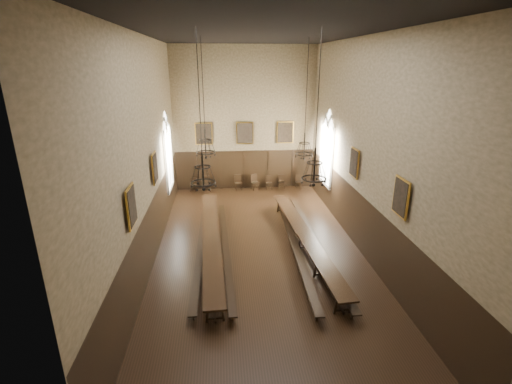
{
  "coord_description": "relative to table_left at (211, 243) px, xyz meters",
  "views": [
    {
      "loc": [
        -1.53,
        -14.56,
        7.93
      ],
      "look_at": [
        0.01,
        1.5,
        2.29
      ],
      "focal_mm": 26.0,
      "sensor_mm": 36.0,
      "label": 1
    }
  ],
  "objects": [
    {
      "name": "floor",
      "position": [
        2.09,
        -0.25,
        -0.42
      ],
      "size": [
        9.0,
        18.0,
        0.02
      ],
      "primitive_type": "cube",
      "color": "black",
      "rests_on": "ground"
    },
    {
      "name": "ceiling",
      "position": [
        2.09,
        -0.25,
        8.6
      ],
      "size": [
        9.0,
        18.0,
        0.02
      ],
      "primitive_type": "cube",
      "color": "black",
      "rests_on": "ground"
    },
    {
      "name": "wall_back",
      "position": [
        2.09,
        8.76,
        4.09
      ],
      "size": [
        9.0,
        0.02,
        9.0
      ],
      "primitive_type": "cube",
      "color": "#917B59",
      "rests_on": "ground"
    },
    {
      "name": "wall_front",
      "position": [
        2.09,
        -9.26,
        4.09
      ],
      "size": [
        9.0,
        0.02,
        9.0
      ],
      "primitive_type": "cube",
      "color": "#917B59",
      "rests_on": "ground"
    },
    {
      "name": "wall_left",
      "position": [
        -2.42,
        -0.25,
        4.09
      ],
      "size": [
        0.02,
        18.0,
        9.0
      ],
      "primitive_type": "cube",
      "color": "#917B59",
      "rests_on": "ground"
    },
    {
      "name": "wall_right",
      "position": [
        6.6,
        -0.25,
        4.09
      ],
      "size": [
        0.02,
        18.0,
        9.0
      ],
      "primitive_type": "cube",
      "color": "#917B59",
      "rests_on": "ground"
    },
    {
      "name": "wainscot_panelling",
      "position": [
        2.09,
        -0.25,
        0.84
      ],
      "size": [
        9.0,
        18.0,
        2.5
      ],
      "primitive_type": null,
      "color": "black",
      "rests_on": "floor"
    },
    {
      "name": "table_left",
      "position": [
        0.0,
        0.0,
        0.0
      ],
      "size": [
        1.18,
        10.65,
        0.83
      ],
      "rotation": [
        0.0,
        0.0,
        0.04
      ],
      "color": "black",
      "rests_on": "floor"
    },
    {
      "name": "table_right",
      "position": [
        4.13,
        -0.24,
        -0.02
      ],
      "size": [
        1.31,
        10.07,
        0.78
      ],
      "rotation": [
        0.0,
        0.0,
        0.06
      ],
      "color": "black",
      "rests_on": "floor"
    },
    {
      "name": "bench_left_outer",
      "position": [
        -0.47,
        -0.2,
        -0.14
      ],
      "size": [
        0.38,
        9.63,
        0.43
      ],
      "rotation": [
        0.0,
        0.0,
        -0.01
      ],
      "color": "black",
      "rests_on": "floor"
    },
    {
      "name": "bench_left_inner",
      "position": [
        0.61,
        -0.33,
        -0.14
      ],
      "size": [
        0.59,
        9.7,
        0.44
      ],
      "rotation": [
        0.0,
        0.0,
        0.03
      ],
      "color": "black",
      "rests_on": "floor"
    },
    {
      "name": "bench_right_inner",
      "position": [
        3.64,
        -0.16,
        -0.11
      ],
      "size": [
        0.68,
        10.67,
        0.48
      ],
      "rotation": [
        0.0,
        0.0,
        -0.03
      ],
      "color": "black",
      "rests_on": "floor"
    },
    {
      "name": "bench_right_outer",
      "position": [
        4.64,
        -0.25,
        -0.11
      ],
      "size": [
        0.34,
        10.49,
        0.47
      ],
      "rotation": [
        0.0,
        0.0,
        0.0
      ],
      "color": "black",
      "rests_on": "floor"
    },
    {
      "name": "chair_0",
      "position": [
        -1.32,
        8.33,
        -0.15
      ],
      "size": [
        0.46,
        0.46,
        0.89
      ],
      "rotation": [
        0.0,
        0.0,
        -0.18
      ],
      "color": "black",
      "rests_on": "floor"
    },
    {
      "name": "chair_1",
      "position": [
        -0.44,
        8.24,
        -0.11
      ],
      "size": [
        0.49,
        0.49,
        1.01
      ],
      "rotation": [
        0.0,
        0.0,
        0.11
      ],
      "color": "black",
      "rests_on": "floor"
    },
    {
      "name": "chair_3",
      "position": [
        1.62,
        8.36,
        -0.11
      ],
      "size": [
        0.5,
        0.5,
        1.0
      ],
      "rotation": [
        0.0,
        0.0,
        0.13
      ],
      "color": "black",
      "rests_on": "floor"
    },
    {
      "name": "chair_4",
      "position": [
        2.71,
        8.27,
        -0.1
      ],
      "size": [
        0.57,
        0.57,
        1.03
      ],
      "rotation": [
        0.0,
        0.0,
        0.31
      ],
      "color": "black",
      "rests_on": "floor"
    },
    {
      "name": "chair_5",
      "position": [
        3.64,
        8.26,
        -0.14
      ],
      "size": [
        0.4,
        0.4,
        0.91
      ],
      "rotation": [
        0.0,
        0.0,
        -0.01
      ],
      "color": "black",
      "rests_on": "floor"
    },
    {
      "name": "chair_6",
      "position": [
        4.49,
        8.37,
        -0.13
      ],
      "size": [
        0.44,
        0.44,
        0.93
      ],
      "rotation": [
        0.0,
        0.0,
        -0.08
      ],
      "color": "black",
      "rests_on": "floor"
    },
    {
      "name": "chair_7",
      "position": [
        5.62,
        8.27,
        -0.13
      ],
      "size": [
        0.44,
        0.44,
        0.94
      ],
      "rotation": [
        0.0,
        0.0,
        -0.06
      ],
      "color": "black",
      "rests_on": "floor"
    },
    {
      "name": "chandelier_back_left",
      "position": [
        -0.15,
        1.92,
        3.97
      ],
      "size": [
        0.88,
        0.88,
        5.1
      ],
      "color": "black",
      "rests_on": "ceiling"
    },
    {
      "name": "chandelier_back_right",
      "position": [
        4.42,
        1.85,
        3.85
      ],
      "size": [
        0.81,
        0.81,
        5.26
      ],
      "color": "black",
      "rests_on": "ceiling"
    },
    {
      "name": "chandelier_front_left",
      "position": [
        -0.1,
        -2.28,
        3.86
      ],
      "size": [
        0.89,
        0.89,
        5.21
      ],
      "color": "black",
      "rests_on": "ceiling"
    },
    {
      "name": "chandelier_front_right",
      "position": [
        3.81,
        -2.5,
        3.96
      ],
      "size": [
        0.9,
        0.9,
        5.11
      ],
      "color": "black",
      "rests_on": "ceiling"
    },
    {
      "name": "portrait_back_0",
      "position": [
        -0.51,
        8.63,
        3.29
      ],
      "size": [
        1.1,
        0.12,
        1.4
      ],
      "color": "#B5852B",
      "rests_on": "wall_back"
    },
    {
      "name": "portrait_back_1",
      "position": [
        2.09,
        8.63,
        3.29
      ],
      "size": [
        1.1,
        0.12,
        1.4
      ],
      "color": "#B5852B",
      "rests_on": "wall_back"
    },
    {
      "name": "portrait_back_2",
      "position": [
        4.69,
        8.63,
        3.29
      ],
      "size": [
        1.1,
        0.12,
        1.4
      ],
      "color": "#B5852B",
      "rests_on": "wall_back"
    },
    {
      "name": "portrait_left_0",
      "position": [
        -2.29,
        0.75,
        3.29
      ],
      "size": [
        0.12,
        1.0,
        1.3
      ],
      "color": "#B5852B",
      "rests_on": "wall_left"
    },
    {
      "name": "portrait_left_1",
      "position": [
        -2.29,
        -3.75,
        3.29
      ],
      "size": [
        0.12,
        1.0,
        1.3
      ],
      "color": "#B5852B",
      "rests_on": "wall_left"
    },
    {
      "name": "portrait_right_0",
      "position": [
        6.47,
        0.75,
        3.29
      ],
      "size": [
        0.12,
        1.0,
        1.3
      ],
      "color": "#B5852B",
      "rests_on": "wall_right"
    },
    {
      "name": "portrait_right_1",
      "position": [
        6.47,
        -3.75,
        3.29
      ],
      "size": [
        0.12,
        1.0,
        1.3
      ],
      "color": "#B5852B",
      "rests_on": "wall_right"
    },
    {
      "name": "window_right",
      "position": [
        6.52,
        5.25,
        2.99
      ],
      "size": [
        0.2,
        2.2,
        4.6
      ],
      "primitive_type": null,
      "color": "white",
      "rests_on": "wall_right"
    },
    {
      "name": "window_left",
      "position": [
        -2.34,
        5.25,
        2.99
      ],
      "size": [
        0.2,
        2.2,
        4.6
      ],
      "primitive_type": null,
      "color": "white",
      "rests_on": "wall_left"
    }
  ]
}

